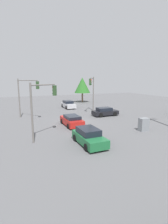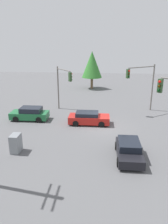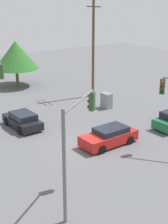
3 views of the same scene
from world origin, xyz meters
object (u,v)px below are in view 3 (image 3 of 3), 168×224
at_px(electrical_cabinet, 106,101).
at_px(sedan_dark, 23,120).
at_px(sedan_red, 109,136).
at_px(traffic_signal_main, 77,133).

bearing_deg(electrical_cabinet, sedan_dark, 88.97).
height_order(sedan_dark, sedan_red, sedan_red).
bearing_deg(electrical_cabinet, sedan_red, 141.13).
bearing_deg(sedan_red, traffic_signal_main, 126.92).
xyz_separation_m(traffic_signal_main, electrical_cabinet, (11.41, -11.65, -3.32)).
distance_m(sedan_dark, sedan_red, 7.75).
relative_size(sedan_red, traffic_signal_main, 0.74).
relative_size(sedan_dark, traffic_signal_main, 0.69).
height_order(sedan_dark, traffic_signal_main, traffic_signal_main).
xyz_separation_m(sedan_dark, electrical_cabinet, (-0.16, -8.97, 0.10)).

